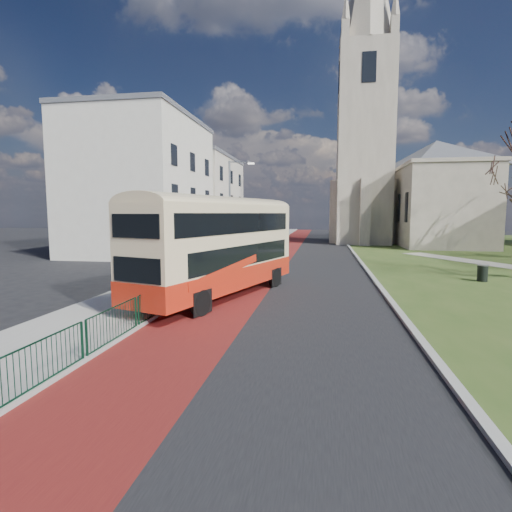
# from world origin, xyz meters

# --- Properties ---
(ground) EXTENTS (160.00, 160.00, 0.00)m
(ground) POSITION_xyz_m (0.00, 0.00, 0.00)
(ground) COLOR black
(ground) RESTS_ON ground
(road_carriageway) EXTENTS (9.00, 120.00, 0.01)m
(road_carriageway) POSITION_xyz_m (1.50, 20.00, 0.01)
(road_carriageway) COLOR black
(road_carriageway) RESTS_ON ground
(bus_lane) EXTENTS (3.40, 120.00, 0.01)m
(bus_lane) POSITION_xyz_m (-1.20, 20.00, 0.01)
(bus_lane) COLOR #591414
(bus_lane) RESTS_ON ground
(pavement_west) EXTENTS (4.00, 120.00, 0.12)m
(pavement_west) POSITION_xyz_m (-5.00, 20.00, 0.06)
(pavement_west) COLOR gray
(pavement_west) RESTS_ON ground
(kerb_west) EXTENTS (0.25, 120.00, 0.13)m
(kerb_west) POSITION_xyz_m (-3.00, 20.00, 0.07)
(kerb_west) COLOR #999993
(kerb_west) RESTS_ON ground
(kerb_east) EXTENTS (0.25, 80.00, 0.13)m
(kerb_east) POSITION_xyz_m (6.10, 22.00, 0.07)
(kerb_east) COLOR #999993
(kerb_east) RESTS_ON ground
(pedestrian_railing) EXTENTS (0.07, 24.00, 1.12)m
(pedestrian_railing) POSITION_xyz_m (-2.95, 4.00, 0.55)
(pedestrian_railing) COLOR #0B3420
(pedestrian_railing) RESTS_ON ground
(gothic_church) EXTENTS (16.38, 18.00, 40.00)m
(gothic_church) POSITION_xyz_m (12.56, 38.00, 13.13)
(gothic_church) COLOR gray
(gothic_church) RESTS_ON ground
(street_block_near) EXTENTS (10.30, 14.30, 13.00)m
(street_block_near) POSITION_xyz_m (-14.00, 22.00, 6.51)
(street_block_near) COLOR beige
(street_block_near) RESTS_ON ground
(street_block_far) EXTENTS (10.30, 16.30, 11.50)m
(street_block_far) POSITION_xyz_m (-14.00, 38.00, 5.76)
(street_block_far) COLOR beige
(street_block_far) RESTS_ON ground
(streetlamp) EXTENTS (2.13, 0.18, 8.00)m
(streetlamp) POSITION_xyz_m (-4.35, 18.00, 4.59)
(streetlamp) COLOR gray
(streetlamp) RESTS_ON pavement_west
(bus) EXTENTS (5.55, 10.87, 4.44)m
(bus) POSITION_xyz_m (-1.49, 3.33, 2.54)
(bus) COLOR #B62310
(bus) RESTS_ON ground
(litter_bin) EXTENTS (0.61, 0.61, 0.95)m
(litter_bin) POSITION_xyz_m (12.07, 9.79, 0.52)
(litter_bin) COLOR black
(litter_bin) RESTS_ON grass_green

